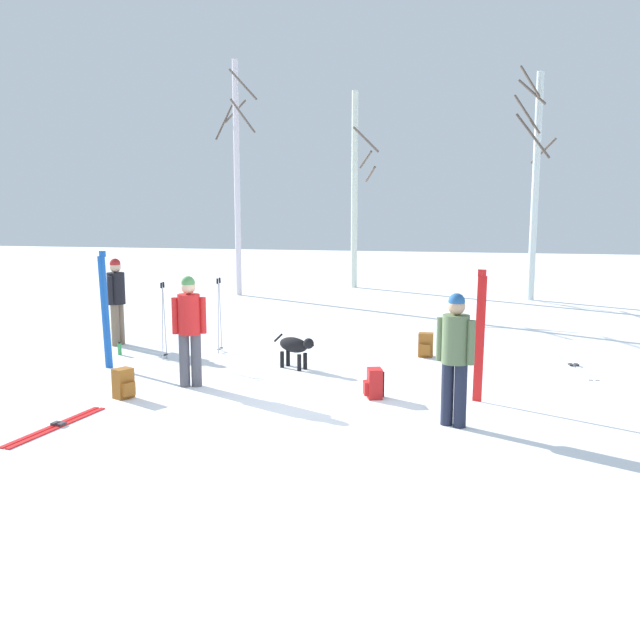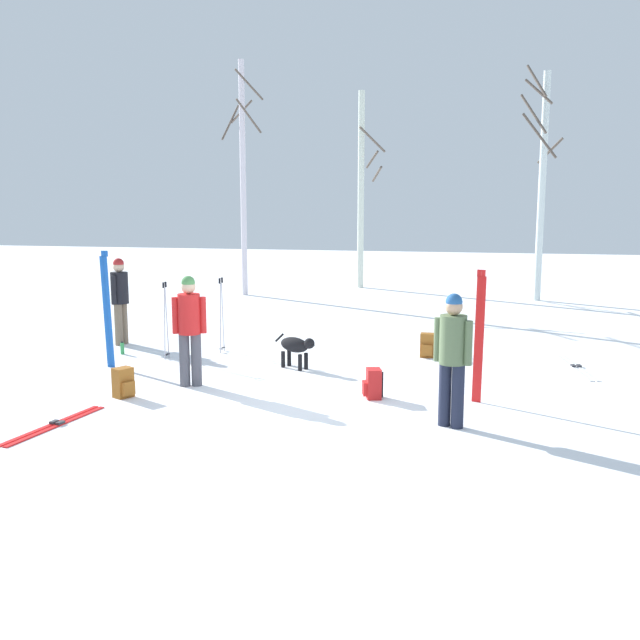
{
  "view_description": "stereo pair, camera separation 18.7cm",
  "coord_description": "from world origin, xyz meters",
  "px_view_note": "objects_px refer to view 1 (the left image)",
  "views": [
    {
      "loc": [
        2.14,
        -9.68,
        2.9
      ],
      "look_at": [
        -0.03,
        1.5,
        1.0
      ],
      "focal_mm": 41.6,
      "sensor_mm": 36.0,
      "label": 1
    },
    {
      "loc": [
        2.32,
        -9.65,
        2.9
      ],
      "look_at": [
        -0.03,
        1.5,
        1.0
      ],
      "focal_mm": 41.6,
      "sensor_mm": 36.0,
      "label": 2
    }
  ],
  "objects_px": {
    "water_bottle_0": "(460,351)",
    "ski_pair_planted_1": "(480,337)",
    "ski_pair_lying_0": "(574,366)",
    "birch_tree_2": "(535,181)",
    "backpack_1": "(426,345)",
    "dog": "(295,346)",
    "birch_tree_0": "(237,175)",
    "birch_tree_1": "(355,189)",
    "person_0": "(189,324)",
    "water_bottle_1": "(120,349)",
    "ski_pair_planted_0": "(105,310)",
    "ski_poles_1": "(164,318)",
    "person_2": "(455,351)",
    "backpack_0": "(374,384)",
    "person_1": "(116,296)",
    "ski_poles_0": "(219,313)",
    "backpack_2": "(124,384)",
    "ski_pair_lying_1": "(56,426)"
  },
  "relations": [
    {
      "from": "water_bottle_0",
      "to": "ski_pair_planted_1",
      "type": "bearing_deg",
      "value": -84.71
    },
    {
      "from": "ski_pair_lying_0",
      "to": "birch_tree_2",
      "type": "relative_size",
      "value": 0.3
    },
    {
      "from": "backpack_1",
      "to": "ski_pair_lying_0",
      "type": "bearing_deg",
      "value": -7.82
    },
    {
      "from": "dog",
      "to": "birch_tree_0",
      "type": "distance_m",
      "value": 10.28
    },
    {
      "from": "ski_pair_planted_1",
      "to": "birch_tree_1",
      "type": "height_order",
      "value": "birch_tree_1"
    },
    {
      "from": "person_0",
      "to": "ski_pair_planted_1",
      "type": "bearing_deg",
      "value": -0.38
    },
    {
      "from": "backpack_1",
      "to": "water_bottle_1",
      "type": "height_order",
      "value": "backpack_1"
    },
    {
      "from": "ski_pair_planted_0",
      "to": "water_bottle_0",
      "type": "xyz_separation_m",
      "value": [
        5.92,
        2.06,
        -0.89
      ]
    },
    {
      "from": "ski_pair_lying_0",
      "to": "ski_poles_1",
      "type": "distance_m",
      "value": 7.27
    },
    {
      "from": "dog",
      "to": "backpack_1",
      "type": "xyz_separation_m",
      "value": [
        2.13,
        1.39,
        -0.17
      ]
    },
    {
      "from": "person_2",
      "to": "water_bottle_0",
      "type": "relative_size",
      "value": 7.38
    },
    {
      "from": "dog",
      "to": "ski_poles_1",
      "type": "relative_size",
      "value": 0.58
    },
    {
      "from": "water_bottle_1",
      "to": "ski_pair_planted_0",
      "type": "bearing_deg",
      "value": -74.95
    },
    {
      "from": "dog",
      "to": "person_0",
      "type": "bearing_deg",
      "value": -132.22
    },
    {
      "from": "ski_pair_planted_0",
      "to": "dog",
      "type": "bearing_deg",
      "value": 9.73
    },
    {
      "from": "backpack_0",
      "to": "birch_tree_0",
      "type": "distance_m",
      "value": 12.34
    },
    {
      "from": "person_1",
      "to": "ski_pair_planted_0",
      "type": "distance_m",
      "value": 2.01
    },
    {
      "from": "ski_poles_1",
      "to": "birch_tree_0",
      "type": "distance_m",
      "value": 9.24
    },
    {
      "from": "person_0",
      "to": "ski_pair_planted_0",
      "type": "relative_size",
      "value": 0.85
    },
    {
      "from": "ski_poles_0",
      "to": "birch_tree_0",
      "type": "distance_m",
      "value": 8.7
    },
    {
      "from": "ski_pair_planted_1",
      "to": "birch_tree_0",
      "type": "bearing_deg",
      "value": 122.88
    },
    {
      "from": "person_1",
      "to": "backpack_2",
      "type": "relative_size",
      "value": 3.9
    },
    {
      "from": "ski_pair_lying_1",
      "to": "dog",
      "type": "bearing_deg",
      "value": 58.61
    },
    {
      "from": "ski_poles_1",
      "to": "backpack_0",
      "type": "bearing_deg",
      "value": -25.39
    },
    {
      "from": "person_2",
      "to": "backpack_1",
      "type": "relative_size",
      "value": 3.9
    },
    {
      "from": "ski_pair_planted_1",
      "to": "water_bottle_1",
      "type": "height_order",
      "value": "ski_pair_planted_1"
    },
    {
      "from": "dog",
      "to": "backpack_1",
      "type": "bearing_deg",
      "value": 33.18
    },
    {
      "from": "birch_tree_1",
      "to": "backpack_0",
      "type": "bearing_deg",
      "value": -80.46
    },
    {
      "from": "ski_pair_planted_0",
      "to": "ski_poles_1",
      "type": "bearing_deg",
      "value": 51.53
    },
    {
      "from": "ski_pair_planted_1",
      "to": "person_2",
      "type": "bearing_deg",
      "value": -104.94
    },
    {
      "from": "person_1",
      "to": "birch_tree_1",
      "type": "distance_m",
      "value": 10.94
    },
    {
      "from": "ski_poles_0",
      "to": "ski_poles_1",
      "type": "bearing_deg",
      "value": -137.12
    },
    {
      "from": "dog",
      "to": "ski_pair_planted_0",
      "type": "xyz_separation_m",
      "value": [
        -3.18,
        -0.55,
        0.61
      ]
    },
    {
      "from": "backpack_2",
      "to": "ski_pair_lying_0",
      "type": "bearing_deg",
      "value": 26.31
    },
    {
      "from": "person_1",
      "to": "backpack_2",
      "type": "xyz_separation_m",
      "value": [
        1.86,
        -3.63,
        -0.77
      ]
    },
    {
      "from": "dog",
      "to": "water_bottle_1",
      "type": "xyz_separation_m",
      "value": [
        -3.45,
        0.47,
        -0.27
      ]
    },
    {
      "from": "ski_pair_planted_1",
      "to": "dog",
      "type": "bearing_deg",
      "value": 153.72
    },
    {
      "from": "backpack_2",
      "to": "birch_tree_0",
      "type": "bearing_deg",
      "value": 98.74
    },
    {
      "from": "dog",
      "to": "birch_tree_1",
      "type": "bearing_deg",
      "value": 93.34
    },
    {
      "from": "person_1",
      "to": "dog",
      "type": "distance_m",
      "value": 4.16
    },
    {
      "from": "ski_pair_lying_1",
      "to": "water_bottle_1",
      "type": "relative_size",
      "value": 7.46
    },
    {
      "from": "backpack_2",
      "to": "birch_tree_2",
      "type": "height_order",
      "value": "birch_tree_2"
    },
    {
      "from": "birch_tree_2",
      "to": "birch_tree_0",
      "type": "bearing_deg",
      "value": -176.41
    },
    {
      "from": "backpack_0",
      "to": "dog",
      "type": "bearing_deg",
      "value": 133.82
    },
    {
      "from": "ski_pair_planted_0",
      "to": "backpack_2",
      "type": "xyz_separation_m",
      "value": [
        1.14,
        -1.75,
        -0.78
      ]
    },
    {
      "from": "person_2",
      "to": "backpack_0",
      "type": "distance_m",
      "value": 1.78
    },
    {
      "from": "backpack_1",
      "to": "ski_poles_1",
      "type": "bearing_deg",
      "value": -166.87
    },
    {
      "from": "birch_tree_2",
      "to": "person_1",
      "type": "bearing_deg",
      "value": -136.07
    },
    {
      "from": "ski_pair_planted_1",
      "to": "ski_pair_lying_0",
      "type": "distance_m",
      "value": 3.18
    },
    {
      "from": "ski_poles_1",
      "to": "birch_tree_1",
      "type": "distance_m",
      "value": 11.65
    }
  ]
}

